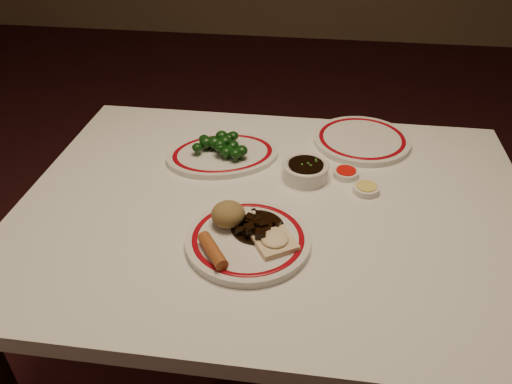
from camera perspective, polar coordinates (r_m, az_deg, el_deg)
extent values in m
cube|color=white|center=(1.18, 2.14, -2.06)|extent=(1.20, 0.90, 0.04)
cylinder|color=black|center=(1.83, -13.84, -2.58)|extent=(0.06, 0.06, 0.71)
cylinder|color=black|center=(1.78, 20.93, -5.42)|extent=(0.06, 0.06, 0.71)
cylinder|color=silver|center=(1.05, -0.90, -5.57)|extent=(0.32, 0.32, 0.02)
torus|color=maroon|center=(1.05, -0.91, -5.20)|extent=(0.28, 0.28, 0.00)
ellipsoid|color=olive|center=(1.07, -3.20, -2.55)|extent=(0.07, 0.07, 0.05)
cylinder|color=#A55828|center=(1.00, -4.98, -6.69)|extent=(0.08, 0.10, 0.03)
cube|color=beige|center=(1.03, 2.16, -5.77)|extent=(0.11, 0.11, 0.01)
ellipsoid|color=beige|center=(1.02, 2.17, -5.37)|extent=(0.06, 0.06, 0.02)
cylinder|color=black|center=(1.07, 0.16, -4.03)|extent=(0.12, 0.12, 0.00)
cube|color=black|center=(1.08, 0.31, -3.11)|extent=(0.02, 0.02, 0.01)
cube|color=black|center=(1.09, -0.31, -2.61)|extent=(0.03, 0.03, 0.02)
cube|color=black|center=(1.06, 0.78, -3.88)|extent=(0.02, 0.02, 0.02)
cube|color=black|center=(1.06, -0.69, -3.11)|extent=(0.02, 0.02, 0.02)
cube|color=black|center=(1.05, -1.94, -4.55)|extent=(0.02, 0.02, 0.02)
cube|color=black|center=(1.08, -1.03, -3.15)|extent=(0.02, 0.02, 0.02)
cube|color=black|center=(1.06, 2.42, -3.64)|extent=(0.02, 0.02, 0.01)
cube|color=black|center=(1.03, -0.78, -4.30)|extent=(0.03, 0.03, 0.02)
cube|color=black|center=(1.05, 0.96, -4.42)|extent=(0.03, 0.03, 0.02)
cube|color=black|center=(1.03, 0.53, -4.98)|extent=(0.02, 0.02, 0.02)
cube|color=black|center=(1.05, -0.20, -3.64)|extent=(0.02, 0.02, 0.02)
cube|color=black|center=(1.06, 0.36, -4.01)|extent=(0.02, 0.02, 0.02)
cube|color=black|center=(1.06, -0.07, -3.36)|extent=(0.03, 0.03, 0.02)
cube|color=black|center=(1.03, 0.63, -4.97)|extent=(0.02, 0.02, 0.02)
cube|color=black|center=(1.05, 0.77, -3.88)|extent=(0.03, 0.03, 0.02)
cube|color=black|center=(1.06, -0.76, -3.43)|extent=(0.02, 0.02, 0.02)
cube|color=black|center=(1.06, -0.07, -3.45)|extent=(0.02, 0.02, 0.01)
cube|color=beige|center=(1.07, -0.98, -2.42)|extent=(0.02, 0.02, 0.01)
cube|color=beige|center=(1.07, -0.54, -2.66)|extent=(0.02, 0.02, 0.01)
torus|color=maroon|center=(1.34, -3.83, 4.51)|extent=(0.33, 0.33, 0.00)
cylinder|color=#23471C|center=(1.30, -1.65, 4.09)|extent=(0.01, 0.01, 0.02)
ellipsoid|color=#0E370D|center=(1.29, -1.67, 4.77)|extent=(0.03, 0.03, 0.03)
cylinder|color=#23471C|center=(1.31, -3.42, 4.03)|extent=(0.01, 0.01, 0.01)
ellipsoid|color=#0E370D|center=(1.30, -3.44, 4.61)|extent=(0.03, 0.03, 0.02)
cylinder|color=#23471C|center=(1.29, -2.34, 3.81)|extent=(0.01, 0.01, 0.01)
ellipsoid|color=#0E370D|center=(1.29, -2.36, 4.43)|extent=(0.03, 0.03, 0.03)
cylinder|color=#23471C|center=(1.31, -3.06, 4.11)|extent=(0.01, 0.01, 0.01)
ellipsoid|color=#0E370D|center=(1.30, -3.08, 4.64)|extent=(0.03, 0.03, 0.02)
cylinder|color=#23471C|center=(1.33, -3.34, 4.56)|extent=(0.01, 0.01, 0.01)
ellipsoid|color=#0E370D|center=(1.32, -3.36, 5.09)|extent=(0.03, 0.03, 0.02)
cylinder|color=#23471C|center=(1.35, -4.72, 5.06)|extent=(0.01, 0.01, 0.01)
ellipsoid|color=#0E370D|center=(1.34, -4.75, 5.70)|extent=(0.04, 0.04, 0.03)
cylinder|color=#23471C|center=(1.31, -3.47, 4.27)|extent=(0.01, 0.01, 0.01)
ellipsoid|color=#0E370D|center=(1.31, -3.49, 4.85)|extent=(0.03, 0.03, 0.02)
cylinder|color=#23471C|center=(1.33, -2.66, 4.64)|extent=(0.01, 0.01, 0.01)
ellipsoid|color=#0E370D|center=(1.32, -2.68, 5.28)|extent=(0.03, 0.03, 0.03)
cylinder|color=#23471C|center=(1.34, -3.38, 4.78)|extent=(0.01, 0.01, 0.01)
ellipsoid|color=#0E370D|center=(1.33, -3.41, 5.37)|extent=(0.04, 0.04, 0.03)
cylinder|color=#23471C|center=(1.33, -3.87, 4.58)|extent=(0.01, 0.01, 0.01)
ellipsoid|color=#0E370D|center=(1.32, -3.90, 5.13)|extent=(0.03, 0.03, 0.03)
cylinder|color=#23471C|center=(1.36, -5.51, 5.31)|extent=(0.01, 0.01, 0.01)
ellipsoid|color=#0E370D|center=(1.35, -5.54, 5.83)|extent=(0.03, 0.03, 0.02)
cylinder|color=#23471C|center=(1.38, -3.06, 5.69)|extent=(0.01, 0.01, 0.01)
ellipsoid|color=#0E370D|center=(1.37, -3.08, 6.21)|extent=(0.03, 0.03, 0.03)
cylinder|color=#23471C|center=(1.37, -5.93, 5.51)|extent=(0.01, 0.01, 0.01)
ellipsoid|color=#0E370D|center=(1.36, -5.97, 6.03)|extent=(0.03, 0.03, 0.02)
cylinder|color=#23471C|center=(1.37, -2.62, 5.83)|extent=(0.01, 0.01, 0.01)
ellipsoid|color=#0E370D|center=(1.37, -2.64, 6.42)|extent=(0.03, 0.03, 0.02)
cylinder|color=#23471C|center=(1.33, -6.69, 4.51)|extent=(0.01, 0.01, 0.01)
ellipsoid|color=#0E370D|center=(1.32, -6.74, 5.08)|extent=(0.03, 0.03, 0.02)
cylinder|color=#23471C|center=(1.35, -5.68, 5.07)|extent=(0.01, 0.01, 0.01)
ellipsoid|color=#0E370D|center=(1.34, -5.72, 5.73)|extent=(0.04, 0.04, 0.03)
ellipsoid|color=#0E370D|center=(1.34, -3.95, 6.46)|extent=(0.03, 0.03, 0.03)
ellipsoid|color=#0E370D|center=(1.30, -4.13, 5.12)|extent=(0.03, 0.03, 0.02)
ellipsoid|color=#0E370D|center=(1.30, -4.18, 5.47)|extent=(0.03, 0.03, 0.02)
ellipsoid|color=#0E370D|center=(1.31, -4.01, 5.16)|extent=(0.03, 0.03, 0.03)
ellipsoid|color=#0E370D|center=(1.32, -3.56, 5.87)|extent=(0.03, 0.03, 0.02)
ellipsoid|color=#0E370D|center=(1.33, -3.94, 5.82)|extent=(0.03, 0.03, 0.02)
cylinder|color=silver|center=(1.25, 5.67, 2.31)|extent=(0.11, 0.11, 0.04)
cylinder|color=black|center=(1.24, 5.72, 3.12)|extent=(0.09, 0.09, 0.00)
cylinder|color=silver|center=(1.28, 10.23, 2.09)|extent=(0.06, 0.06, 0.02)
cylinder|color=red|center=(1.28, 10.27, 2.44)|extent=(0.05, 0.05, 0.00)
cylinder|color=silver|center=(1.23, 12.45, 0.32)|extent=(0.06, 0.06, 0.02)
cylinder|color=#E0CC5C|center=(1.23, 12.51, 0.68)|extent=(0.05, 0.05, 0.00)
cylinder|color=silver|center=(1.44, 11.99, 5.81)|extent=(0.32, 0.32, 0.02)
torus|color=maroon|center=(1.43, 12.02, 6.09)|extent=(0.27, 0.27, 0.00)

